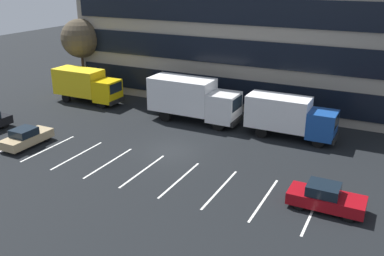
{
  "coord_description": "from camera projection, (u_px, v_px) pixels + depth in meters",
  "views": [
    {
      "loc": [
        14.49,
        -25.11,
        12.61
      ],
      "look_at": [
        0.94,
        1.69,
        1.4
      ],
      "focal_mm": 39.83,
      "sensor_mm": 36.0,
      "label": 1
    }
  ],
  "objects": [
    {
      "name": "box_truck_white",
      "position": [
        193.0,
        98.0,
        36.96
      ],
      "size": [
        8.15,
        2.7,
        3.78
      ],
      "color": "white",
      "rests_on": "ground_plane"
    },
    {
      "name": "lot_markings",
      "position": [
        143.0,
        171.0,
        28.4
      ],
      "size": [
        22.54,
        5.4,
        0.01
      ],
      "color": "silver",
      "rests_on": "ground_plane"
    },
    {
      "name": "sedan_maroon",
      "position": [
        326.0,
        198.0,
        23.65
      ],
      "size": [
        4.16,
        1.74,
        1.49
      ],
      "color": "maroon",
      "rests_on": "ground_plane"
    },
    {
      "name": "box_truck_yellow_all",
      "position": [
        86.0,
        84.0,
        42.42
      ],
      "size": [
        7.15,
        2.37,
        3.31
      ],
      "color": "yellow",
      "rests_on": "ground_plane"
    },
    {
      "name": "sedan_tan",
      "position": [
        26.0,
        137.0,
        32.23
      ],
      "size": [
        1.67,
        3.99,
        1.43
      ],
      "color": "tan",
      "rests_on": "ground_plane"
    },
    {
      "name": "box_truck_blue",
      "position": [
        289.0,
        115.0,
        33.4
      ],
      "size": [
        7.09,
        2.35,
        3.29
      ],
      "color": "#194799",
      "rests_on": "ground_plane"
    },
    {
      "name": "bare_tree",
      "position": [
        80.0,
        39.0,
        45.61
      ],
      "size": [
        4.13,
        4.13,
        7.74
      ],
      "color": "#473323",
      "rests_on": "ground_plane"
    },
    {
      "name": "office_building",
      "position": [
        256.0,
        7.0,
        43.38
      ],
      "size": [
        34.92,
        14.13,
        18.0
      ],
      "color": "gray",
      "rests_on": "ground_plane"
    },
    {
      "name": "ground_plane",
      "position": [
        170.0,
        151.0,
        31.52
      ],
      "size": [
        120.0,
        120.0,
        0.0
      ],
      "primitive_type": "plane",
      "color": "black"
    }
  ]
}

